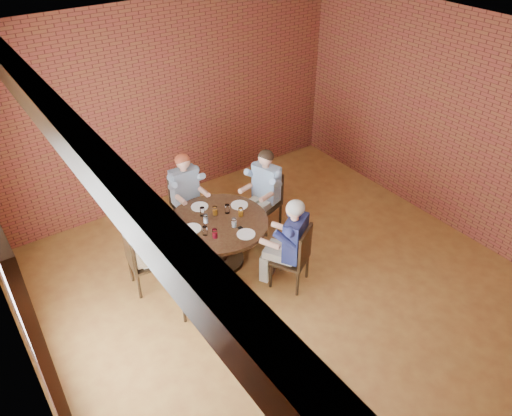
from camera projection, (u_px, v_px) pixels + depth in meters
floor at (296, 304)px, 6.87m from camera, size 7.00×7.00×0.00m
ceiling at (311, 59)px, 4.95m from camera, size 7.00×7.00×0.00m
wall_back at (168, 106)px, 8.27m from camera, size 7.00×0.00×7.00m
wall_left at (16, 320)px, 4.37m from camera, size 0.00×7.00×7.00m
wall_right at (470, 132)px, 7.45m from camera, size 0.00×7.00×7.00m
ceiling_beam at (68, 134)px, 3.86m from camera, size 0.22×6.90×0.26m
window at (14, 294)px, 4.70m from camera, size 0.10×2.16×2.36m
dining_table at (218, 233)px, 7.32m from camera, size 1.47×1.47×0.75m
chair_a at (267, 197)px, 8.12m from camera, size 0.57×0.57×0.97m
diner_a at (264, 191)px, 7.96m from camera, size 0.83×0.75×1.40m
chair_b at (185, 200)px, 8.06m from camera, size 0.46×0.46×0.96m
diner_b at (187, 194)px, 7.90m from camera, size 0.57×0.69×1.37m
chair_c at (139, 259)px, 6.86m from camera, size 0.51×0.51×0.97m
diner_c at (144, 247)px, 6.80m from camera, size 0.75×0.64×1.39m
chair_d at (197, 291)px, 6.38m from camera, size 0.57×0.57×0.91m
diner_d at (198, 278)px, 6.36m from camera, size 0.79×0.79×1.29m
chair_e at (296, 255)px, 6.91m from camera, size 0.64×0.64×0.98m
diner_e at (290, 244)px, 6.84m from camera, size 0.86×0.90×1.41m
plate_a at (239, 205)px, 7.52m from camera, size 0.26×0.26×0.01m
plate_b at (200, 207)px, 7.49m from camera, size 0.26×0.26×0.01m
plate_c at (192, 229)px, 7.04m from camera, size 0.26×0.26×0.01m
plate_d at (246, 234)px, 6.93m from camera, size 0.26×0.26×0.01m
glass_a at (227, 209)px, 7.33m from camera, size 0.07×0.07×0.14m
glass_b at (215, 211)px, 7.29m from camera, size 0.07×0.07×0.14m
glass_c at (202, 212)px, 7.27m from camera, size 0.07×0.07×0.14m
glass_d at (206, 219)px, 7.13m from camera, size 0.07×0.07×0.14m
glass_e at (205, 231)px, 6.89m from camera, size 0.07×0.07×0.14m
glass_f at (215, 234)px, 6.84m from camera, size 0.07×0.07×0.14m
glass_g at (234, 223)px, 7.05m from camera, size 0.07×0.07×0.14m
glass_h at (241, 212)px, 7.26m from camera, size 0.07×0.07×0.14m
smartphone at (242, 229)px, 7.03m from camera, size 0.07×0.13×0.01m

